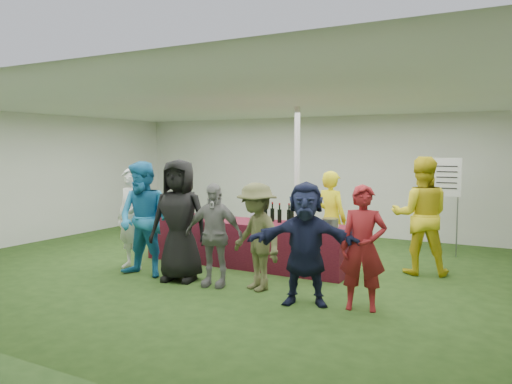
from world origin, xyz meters
The scene contains 18 objects.
ground centered at (0.00, 0.00, 0.00)m, with size 60.00×60.00×0.00m, color #284719.
tent centered at (0.50, 1.20, 1.35)m, with size 10.00×10.00×10.00m.
serving_table centered at (-0.06, 0.33, 0.38)m, with size 3.60×0.80×0.75m, color maroon.
wine_bottles centered at (0.65, 0.47, 0.87)m, with size 0.89×0.14×0.32m.
wine_glasses centered at (-0.53, 0.07, 0.86)m, with size 2.74×0.14×0.16m.
water_bottle centered at (0.02, 0.41, 0.85)m, with size 0.07×0.07×0.23m.
bar_towel centered at (1.42, 0.38, 0.77)m, with size 0.25×0.18×0.03m, color white.
dump_bucket centered at (1.53, 0.11, 0.84)m, with size 0.24×0.24×0.18m, color slate.
wine_list_sign centered at (2.81, 2.70, 1.32)m, with size 0.50×0.03×1.80m.
staff_pourer centered at (1.25, 0.92, 0.80)m, with size 0.58×0.38×1.60m, color yellow.
staff_back centered at (2.65, 1.13, 0.92)m, with size 0.90×0.70×1.85m, color yellow.
customer_0 centered at (-1.56, -0.80, 0.83)m, with size 0.61×0.40×1.66m, color white.
customer_1 centered at (-1.04, -1.08, 0.89)m, with size 0.86×0.67×1.78m, color #2280BB.
customer_2 centered at (-0.43, -1.00, 0.91)m, with size 0.89×0.58×1.82m, color black.
customer_3 centered at (0.18, -1.01, 0.74)m, with size 0.87×0.36×1.48m, color gray.
customer_4 centered at (0.83, -0.90, 0.75)m, with size 0.97×0.56×1.50m, color brown.
customer_5 centered at (1.67, -1.17, 0.78)m, with size 1.45×0.46×1.56m, color #181D3B.
customer_6 centered at (2.38, -1.04, 0.77)m, with size 0.56×0.37×1.54m, color maroon.
Camera 1 is at (4.09, -6.91, 1.97)m, focal length 35.00 mm.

